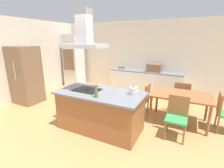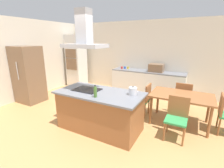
% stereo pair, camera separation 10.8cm
% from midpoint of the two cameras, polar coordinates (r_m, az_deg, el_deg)
% --- Properties ---
extents(ground, '(16.00, 16.00, 0.00)m').
position_cam_midpoint_polar(ground, '(5.12, 5.50, -7.70)').
color(ground, tan).
extents(wall_back, '(7.20, 0.10, 2.70)m').
position_cam_midpoint_polar(wall_back, '(6.39, 12.07, 9.28)').
color(wall_back, beige).
rests_on(wall_back, ground).
extents(wall_left, '(0.10, 8.80, 2.70)m').
position_cam_midpoint_polar(wall_left, '(6.54, -25.49, 8.25)').
color(wall_left, beige).
rests_on(wall_left, ground).
extents(kitchen_island, '(1.94, 0.97, 0.90)m').
position_cam_midpoint_polar(kitchen_island, '(3.72, -3.54, -9.42)').
color(kitchen_island, '#995B33').
rests_on(kitchen_island, ground).
extents(cooktop, '(0.60, 0.44, 0.01)m').
position_cam_midpoint_polar(cooktop, '(3.74, -8.12, -1.98)').
color(cooktop, black).
rests_on(cooktop, kitchen_island).
extents(tea_kettle, '(0.23, 0.17, 0.19)m').
position_cam_midpoint_polar(tea_kettle, '(3.38, 8.36, -2.54)').
color(tea_kettle, silver).
rests_on(tea_kettle, kitchen_island).
extents(olive_oil_bottle, '(0.07, 0.07, 0.25)m').
position_cam_midpoint_polar(olive_oil_bottle, '(3.22, -5.00, -2.90)').
color(olive_oil_bottle, '#47722D').
rests_on(olive_oil_bottle, kitchen_island).
extents(back_counter, '(2.64, 0.62, 0.90)m').
position_cam_midpoint_polar(back_counter, '(6.14, 12.85, 0.41)').
color(back_counter, silver).
rests_on(back_counter, ground).
extents(countertop_microwave, '(0.50, 0.38, 0.28)m').
position_cam_midpoint_polar(countertop_microwave, '(5.94, 15.98, 5.53)').
color(countertop_microwave, brown).
rests_on(countertop_microwave, back_counter).
extents(coffee_mug_red, '(0.08, 0.08, 0.09)m').
position_cam_midpoint_polar(coffee_mug_red, '(6.36, 4.02, 5.86)').
color(coffee_mug_red, red).
rests_on(coffee_mug_red, back_counter).
extents(coffee_mug_blue, '(0.08, 0.08, 0.09)m').
position_cam_midpoint_polar(coffee_mug_blue, '(6.34, 5.13, 5.80)').
color(coffee_mug_blue, '#2D56B2').
rests_on(coffee_mug_blue, back_counter).
extents(coffee_mug_yellow, '(0.08, 0.08, 0.09)m').
position_cam_midpoint_polar(coffee_mug_yellow, '(6.34, 6.20, 5.78)').
color(coffee_mug_yellow, gold).
rests_on(coffee_mug_yellow, back_counter).
extents(wall_oven_stack, '(0.70, 0.66, 2.20)m').
position_cam_midpoint_polar(wall_oven_stack, '(7.29, -12.15, 8.06)').
color(wall_oven_stack, silver).
rests_on(wall_oven_stack, ground).
extents(refrigerator, '(0.80, 0.73, 1.82)m').
position_cam_midpoint_polar(refrigerator, '(5.87, -27.14, 2.97)').
color(refrigerator, brown).
rests_on(refrigerator, ground).
extents(dining_table, '(1.40, 0.90, 0.75)m').
position_cam_midpoint_polar(dining_table, '(4.22, 24.12, -4.56)').
color(dining_table, '#995B33').
rests_on(dining_table, ground).
extents(chair_facing_island, '(0.42, 0.42, 0.89)m').
position_cam_midpoint_polar(chair_facing_island, '(3.66, 22.91, -10.18)').
color(chair_facing_island, '#33934C').
rests_on(chair_facing_island, ground).
extents(chair_facing_back_wall, '(0.42, 0.42, 0.89)m').
position_cam_midpoint_polar(chair_facing_back_wall, '(4.90, 24.60, -3.86)').
color(chair_facing_back_wall, '#33934C').
rests_on(chair_facing_back_wall, ground).
extents(chair_at_left_end, '(0.42, 0.42, 0.89)m').
position_cam_midpoint_polar(chair_at_left_end, '(4.42, 12.00, -4.81)').
color(chair_at_left_end, '#33934C').
rests_on(chair_at_left_end, ground).
extents(range_hood, '(0.90, 0.55, 0.78)m').
position_cam_midpoint_polar(range_hood, '(3.56, -8.89, 16.68)').
color(range_hood, '#ADADB2').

